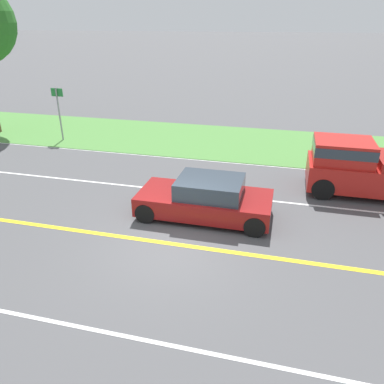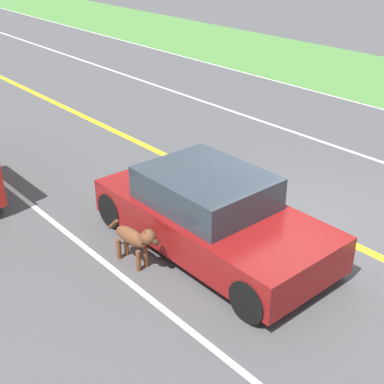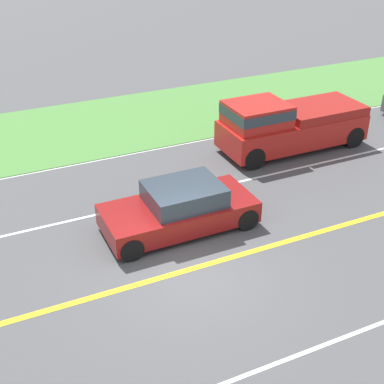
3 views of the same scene
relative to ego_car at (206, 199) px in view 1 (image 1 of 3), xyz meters
The scene contains 10 objects.
ground_plane 2.03m from the ego_car, 164.31° to the left, with size 400.00×400.00×0.00m, color #4C4C4F.
centre_divider_line 2.03m from the ego_car, 164.31° to the left, with size 0.18×160.00×0.01m, color yellow.
lane_edge_line_right 5.20m from the ego_car, ahead, with size 0.14×160.00×0.01m, color white.
lane_dash_same_dir 1.82m from the ego_car, 17.72° to the left, with size 0.10×160.00×0.01m, color white.
lane_dash_oncoming 5.42m from the ego_car, behind, with size 0.10×160.00×0.01m, color white.
grass_verge_right 8.18m from the ego_car, ahead, with size 6.00×160.00×0.03m, color #4C843D.
ego_car is the anchor object (origin of this frame).
dog 1.33m from the ego_car, 15.44° to the right, with size 0.30×1.22×0.80m.
pickup_truck 6.42m from the ego_car, 60.58° to the right, with size 2.02×5.33×1.95m.
street_sign 11.15m from the ego_car, 54.98° to the left, with size 0.11×0.64×2.72m.
Camera 1 is at (-8.61, -2.72, 5.79)m, focal length 35.00 mm.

